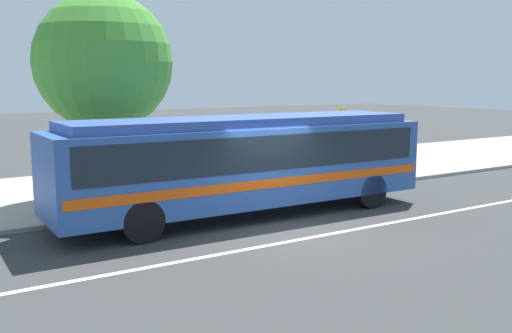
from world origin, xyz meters
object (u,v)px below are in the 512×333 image
at_px(transit_bus, 246,158).
at_px(bus_stop_sign, 341,136).
at_px(street_tree_near_stop, 104,63).
at_px(pedestrian_waiting_near_sign, 225,163).

height_order(transit_bus, bus_stop_sign, bus_stop_sign).
xyz_separation_m(transit_bus, street_tree_near_stop, (-2.62, 3.76, 2.62)).
xyz_separation_m(bus_stop_sign, street_tree_near_stop, (-7.42, 2.10, 2.38)).
bearing_deg(street_tree_near_stop, transit_bus, -55.17).
bearing_deg(bus_stop_sign, transit_bus, -160.89).
bearing_deg(transit_bus, bus_stop_sign, 19.11).
relative_size(transit_bus, pedestrian_waiting_near_sign, 6.30).
distance_m(bus_stop_sign, street_tree_near_stop, 8.07).
bearing_deg(street_tree_near_stop, pedestrian_waiting_near_sign, -21.57).
height_order(transit_bus, pedestrian_waiting_near_sign, transit_bus).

